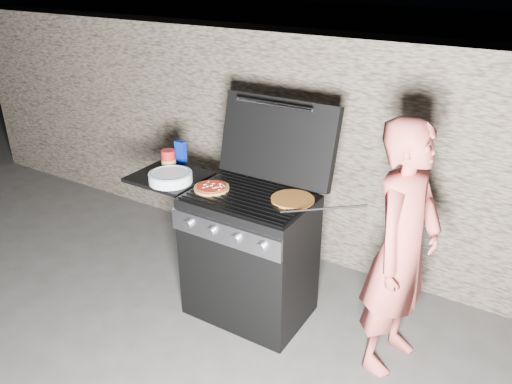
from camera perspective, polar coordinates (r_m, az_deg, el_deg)
The scene contains 10 objects.
ground at distance 3.68m, azimuth -0.68°, elevation -13.31°, with size 50.00×50.00×0.00m, color #393633.
stone_wall at distance 4.06m, azimuth 7.20°, elevation 4.92°, with size 8.00×0.35×1.80m, color #77695D.
gas_grill at distance 3.54m, azimuth -4.17°, elevation -6.17°, with size 1.34×0.79×0.91m, color black, non-canonical shape.
pizza_topped at distance 3.29m, azimuth -5.10°, elevation 0.54°, with size 0.23×0.23×0.03m, color #E5BD5E, non-canonical shape.
pizza_plain at distance 3.14m, azimuth 4.21°, elevation -0.83°, with size 0.27×0.27×0.01m, color #C9742A.
sauce_jar at distance 3.63m, azimuth -9.95°, elevation 3.58°, with size 0.10×0.10×0.15m, color #A31519.
blue_carton at distance 3.75m, azimuth -8.60°, elevation 4.53°, with size 0.08×0.05×0.17m, color #051A8C.
plate_stack at distance 3.45m, azimuth -9.74°, elevation 1.65°, with size 0.30×0.30×0.07m, color white.
person at distance 2.98m, azimuth 16.34°, elevation -6.45°, with size 0.57×0.37×1.56m, color #BC4F47.
tongs at distance 2.96m, azimuth 7.69°, elevation -1.80°, with size 0.01×0.01×0.51m, color black.
Camera 1 is at (1.54, -2.43, 2.30)m, focal length 35.00 mm.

